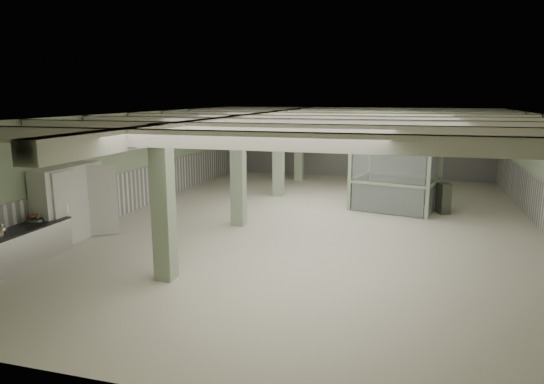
# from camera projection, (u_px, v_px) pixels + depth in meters

# --- Properties ---
(floor) EXTENTS (20.00, 20.00, 0.00)m
(floor) POSITION_uv_depth(u_px,v_px,m) (319.00, 223.00, 16.30)
(floor) COLOR beige
(floor) RESTS_ON ground
(ceiling) EXTENTS (14.00, 20.00, 0.02)m
(ceiling) POSITION_uv_depth(u_px,v_px,m) (321.00, 115.00, 15.59)
(ceiling) COLOR silver
(ceiling) RESTS_ON wall_back
(wall_back) EXTENTS (14.00, 0.02, 3.60)m
(wall_back) POSITION_uv_depth(u_px,v_px,m) (354.00, 142.00, 25.38)
(wall_back) COLOR #AEC39C
(wall_back) RESTS_ON floor
(wall_front) EXTENTS (14.00, 0.02, 3.60)m
(wall_front) POSITION_uv_depth(u_px,v_px,m) (186.00, 277.00, 6.51)
(wall_front) COLOR #AEC39C
(wall_front) RESTS_ON floor
(wall_left) EXTENTS (0.02, 20.00, 3.60)m
(wall_left) POSITION_uv_depth(u_px,v_px,m) (132.00, 162.00, 17.83)
(wall_left) COLOR #AEC39C
(wall_left) RESTS_ON floor
(wainscot_left) EXTENTS (0.05, 19.90, 1.50)m
(wainscot_left) POSITION_uv_depth(u_px,v_px,m) (134.00, 190.00, 18.02)
(wainscot_left) COLOR white
(wainscot_left) RESTS_ON floor
(wainscot_back) EXTENTS (13.90, 0.05, 1.50)m
(wainscot_back) POSITION_uv_depth(u_px,v_px,m) (354.00, 162.00, 25.56)
(wainscot_back) COLOR white
(wainscot_back) RESTS_ON floor
(girder) EXTENTS (0.45, 19.90, 0.40)m
(girder) POSITION_uv_depth(u_px,v_px,m) (248.00, 120.00, 16.31)
(girder) COLOR silver
(girder) RESTS_ON ceiling
(beam_a) EXTENTS (13.90, 0.35, 0.32)m
(beam_a) POSITION_uv_depth(u_px,v_px,m) (245.00, 140.00, 8.55)
(beam_a) COLOR silver
(beam_a) RESTS_ON ceiling
(beam_b) EXTENTS (13.90, 0.35, 0.32)m
(beam_b) POSITION_uv_depth(u_px,v_px,m) (282.00, 131.00, 10.91)
(beam_b) COLOR silver
(beam_b) RESTS_ON ceiling
(beam_c) EXTENTS (13.90, 0.35, 0.32)m
(beam_c) POSITION_uv_depth(u_px,v_px,m) (305.00, 125.00, 13.27)
(beam_c) COLOR silver
(beam_c) RESTS_ON ceiling
(beam_d) EXTENTS (13.90, 0.35, 0.32)m
(beam_d) POSITION_uv_depth(u_px,v_px,m) (321.00, 120.00, 15.63)
(beam_d) COLOR silver
(beam_d) RESTS_ON ceiling
(beam_e) EXTENTS (13.90, 0.35, 0.32)m
(beam_e) POSITION_uv_depth(u_px,v_px,m) (333.00, 117.00, 17.99)
(beam_e) COLOR silver
(beam_e) RESTS_ON ceiling
(beam_f) EXTENTS (13.90, 0.35, 0.32)m
(beam_f) POSITION_uv_depth(u_px,v_px,m) (342.00, 115.00, 20.35)
(beam_f) COLOR silver
(beam_f) RESTS_ON ceiling
(beam_g) EXTENTS (13.90, 0.35, 0.32)m
(beam_g) POSITION_uv_depth(u_px,v_px,m) (349.00, 113.00, 22.70)
(beam_g) COLOR silver
(beam_g) RESTS_ON ceiling
(column_a) EXTENTS (0.42, 0.42, 3.60)m
(column_a) POSITION_uv_depth(u_px,v_px,m) (163.00, 204.00, 10.96)
(column_a) COLOR #95A988
(column_a) RESTS_ON floor
(column_b) EXTENTS (0.42, 0.42, 3.60)m
(column_b) POSITION_uv_depth(u_px,v_px,m) (238.00, 171.00, 15.67)
(column_b) COLOR #95A988
(column_b) RESTS_ON floor
(column_c) EXTENTS (0.42, 0.42, 3.60)m
(column_c) POSITION_uv_depth(u_px,v_px,m) (278.00, 154.00, 20.39)
(column_c) COLOR #95A988
(column_c) RESTS_ON floor
(column_d) EXTENTS (0.42, 0.42, 3.60)m
(column_d) POSITION_uv_depth(u_px,v_px,m) (299.00, 145.00, 24.16)
(column_d) COLOR #95A988
(column_d) RESTS_ON floor
(pendant_front) EXTENTS (0.44, 0.44, 0.22)m
(pendant_front) POSITION_uv_depth(u_px,v_px,m) (303.00, 148.00, 10.85)
(pendant_front) COLOR #2D3D2F
(pendant_front) RESTS_ON ceiling
(pendant_mid) EXTENTS (0.44, 0.44, 0.22)m
(pendant_mid) POSITION_uv_depth(u_px,v_px,m) (338.00, 131.00, 16.04)
(pendant_mid) COLOR #2D3D2F
(pendant_mid) RESTS_ON ceiling
(pendant_back) EXTENTS (0.44, 0.44, 0.22)m
(pendant_back) POSITION_uv_depth(u_px,v_px,m) (355.00, 123.00, 20.76)
(pendant_back) COLOR #2D3D2F
(pendant_back) RESTS_ON ceiling
(pitcher_near) EXTENTS (0.24, 0.26, 0.28)m
(pitcher_near) POSITION_uv_depth(u_px,v_px,m) (2.00, 229.00, 11.66)
(pitcher_near) COLOR silver
(pitcher_near) RESTS_ON prep_counter
(veg_colander) EXTENTS (0.54, 0.54, 0.20)m
(veg_colander) POSITION_uv_depth(u_px,v_px,m) (35.00, 218.00, 12.83)
(veg_colander) COLOR #3B3C40
(veg_colander) RESTS_ON prep_counter
(walkin_cooler) EXTENTS (1.15, 2.45, 2.25)m
(walkin_cooler) POSITION_uv_depth(u_px,v_px,m) (70.00, 203.00, 14.09)
(walkin_cooler) COLOR white
(walkin_cooler) RESTS_ON floor
(guard_booth) EXTENTS (3.56, 3.21, 2.46)m
(guard_booth) POSITION_uv_depth(u_px,v_px,m) (397.00, 164.00, 18.10)
(guard_booth) COLOR #96B08C
(guard_booth) RESTS_ON floor
(filing_cabinet) EXTENTS (0.54, 0.61, 1.11)m
(filing_cabinet) POSITION_uv_depth(u_px,v_px,m) (443.00, 198.00, 17.51)
(filing_cabinet) COLOR #4E5244
(filing_cabinet) RESTS_ON floor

